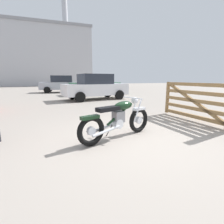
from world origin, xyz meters
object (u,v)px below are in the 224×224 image
(vintage_motorcycle, at_px, (118,119))
(white_estate_far, at_px, (95,85))
(timber_gate, at_px, (201,101))
(red_hatchback_near, at_px, (62,84))
(pale_sedan_back, at_px, (95,87))

(vintage_motorcycle, xyz_separation_m, white_estate_far, (2.73, 10.67, 0.38))
(timber_gate, xyz_separation_m, red_hatchback_near, (-2.65, 13.95, 0.13))
(vintage_motorcycle, bearing_deg, pale_sedan_back, 60.82)
(vintage_motorcycle, height_order, pale_sedan_back, pale_sedan_back)
(timber_gate, distance_m, pale_sedan_back, 7.13)
(vintage_motorcycle, bearing_deg, red_hatchback_near, 72.59)
(red_hatchback_near, height_order, white_estate_far, same)
(pale_sedan_back, height_order, white_estate_far, same)
(timber_gate, bearing_deg, vintage_motorcycle, 93.53)
(vintage_motorcycle, distance_m, pale_sedan_back, 7.50)
(red_hatchback_near, bearing_deg, white_estate_far, -47.03)
(vintage_motorcycle, xyz_separation_m, timber_gate, (2.99, 0.28, 0.25))
(pale_sedan_back, bearing_deg, vintage_motorcycle, -109.50)
(red_hatchback_near, bearing_deg, pale_sedan_back, -69.83)
(pale_sedan_back, height_order, red_hatchback_near, same)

